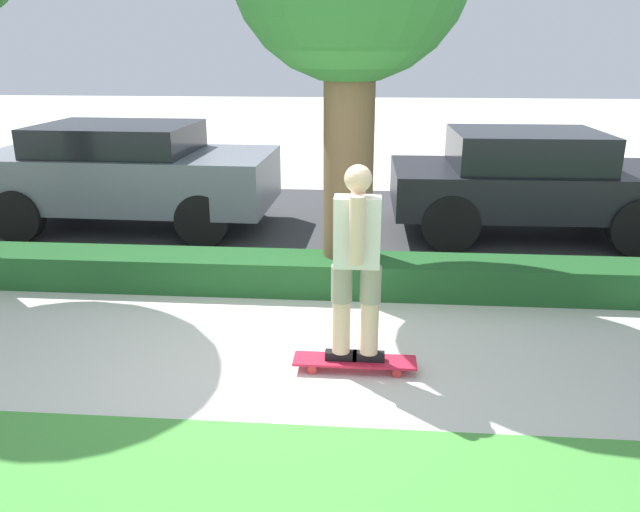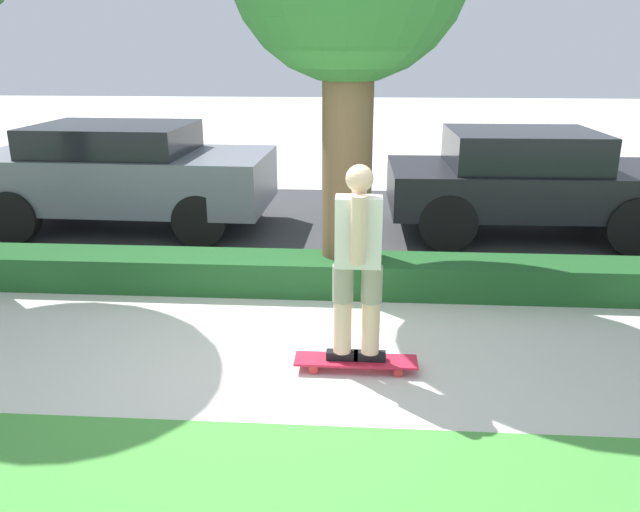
{
  "view_description": "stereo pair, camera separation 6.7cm",
  "coord_description": "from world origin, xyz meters",
  "views": [
    {
      "loc": [
        0.67,
        -4.76,
        2.53
      ],
      "look_at": [
        0.23,
        0.6,
        0.73
      ],
      "focal_mm": 35.0,
      "sensor_mm": 36.0,
      "label": 1
    },
    {
      "loc": [
        0.6,
        -4.76,
        2.53
      ],
      "look_at": [
        0.23,
        0.6,
        0.73
      ],
      "focal_mm": 35.0,
      "sensor_mm": 36.0,
      "label": 2
    }
  ],
  "objects": [
    {
      "name": "parked_car_middle",
      "position": [
        2.87,
        3.99,
        0.79
      ],
      "size": [
        3.83,
        1.92,
        1.46
      ],
      "rotation": [
        0.0,
        0.0,
        0.02
      ],
      "color": "black",
      "rests_on": "ground_plane"
    },
    {
      "name": "skater_person",
      "position": [
        0.58,
        -0.16,
        0.95
      ],
      "size": [
        0.49,
        0.41,
        1.61
      ],
      "color": "black",
      "rests_on": "skateboard"
    },
    {
      "name": "skateboard",
      "position": [
        0.58,
        -0.16,
        0.08
      ],
      "size": [
        1.01,
        0.24,
        0.09
      ],
      "color": "red",
      "rests_on": "ground_plane"
    },
    {
      "name": "ground_plane",
      "position": [
        0.0,
        0.0,
        0.0
      ],
      "size": [
        60.0,
        60.0,
        0.0
      ],
      "primitive_type": "plane",
      "color": "beige"
    },
    {
      "name": "parked_car_front",
      "position": [
        -2.85,
        3.95,
        0.82
      ],
      "size": [
        4.19,
        1.97,
        1.51
      ],
      "rotation": [
        0.0,
        0.0,
        -0.03
      ],
      "color": "slate",
      "rests_on": "ground_plane"
    },
    {
      "name": "street_asphalt",
      "position": [
        0.0,
        4.2,
        0.0
      ],
      "size": [
        16.72,
        5.0,
        0.01
      ],
      "color": "#38383A",
      "rests_on": "ground_plane"
    },
    {
      "name": "hedge_row",
      "position": [
        0.0,
        1.6,
        0.19
      ],
      "size": [
        16.72,
        0.6,
        0.38
      ],
      "color": "#1E5123",
      "rests_on": "ground_plane"
    }
  ]
}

